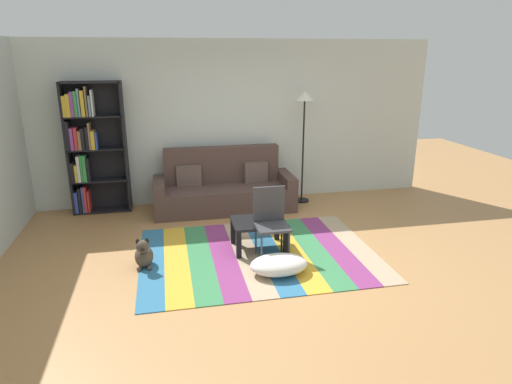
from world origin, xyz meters
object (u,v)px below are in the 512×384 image
at_px(dog, 144,255).
at_px(standing_lamp, 304,111).
at_px(folding_chair, 271,217).
at_px(tv_remote, 264,219).
at_px(couch, 224,189).
at_px(coffee_table, 259,226).
at_px(bookshelf, 89,147).
at_px(pouf, 279,265).

xyz_separation_m(dog, standing_lamp, (2.61, 2.01, 1.41)).
distance_m(dog, folding_chair, 1.60).
bearing_deg(standing_lamp, tv_remote, -121.29).
xyz_separation_m(couch, folding_chair, (0.32, -1.94, 0.20)).
height_order(coffee_table, tv_remote, tv_remote).
bearing_deg(bookshelf, tv_remote, -38.95).
bearing_deg(bookshelf, pouf, -48.48).
bearing_deg(coffee_table, bookshelf, 139.58).
bearing_deg(dog, coffee_table, 8.77).
relative_size(coffee_table, standing_lamp, 0.37).
relative_size(tv_remote, folding_chair, 0.17).
height_order(coffee_table, folding_chair, folding_chair).
relative_size(pouf, tv_remote, 4.53).
bearing_deg(dog, pouf, -18.17).
bearing_deg(coffee_table, couch, 97.64).
bearing_deg(bookshelf, standing_lamp, -2.87).
bearing_deg(pouf, bookshelf, 131.52).
bearing_deg(couch, tv_remote, -79.41).
distance_m(standing_lamp, tv_remote, 2.36).
distance_m(pouf, tv_remote, 0.82).
bearing_deg(bookshelf, couch, -7.75).
xyz_separation_m(pouf, standing_lamp, (1.07, 2.52, 1.45)).
height_order(pouf, standing_lamp, standing_lamp).
bearing_deg(coffee_table, standing_lamp, 57.27).
bearing_deg(standing_lamp, coffee_table, -122.73).
relative_size(coffee_table, folding_chair, 0.76).
distance_m(bookshelf, folding_chair, 3.31).
xyz_separation_m(standing_lamp, folding_chair, (-1.05, -2.05, -1.03)).
bearing_deg(coffee_table, tv_remote, 21.78).
relative_size(bookshelf, dog, 5.21).
distance_m(pouf, dog, 1.62).
xyz_separation_m(couch, pouf, (0.31, -2.41, -0.22)).
bearing_deg(tv_remote, coffee_table, -174.75).
distance_m(bookshelf, tv_remote, 3.14).
xyz_separation_m(standing_lamp, tv_remote, (-1.07, -1.75, -1.16)).
relative_size(couch, standing_lamp, 1.20).
height_order(coffee_table, pouf, coffee_table).
distance_m(coffee_table, dog, 1.49).
height_order(bookshelf, standing_lamp, bookshelf).
distance_m(dog, standing_lamp, 3.58).
bearing_deg(coffee_table, pouf, -83.58).
height_order(standing_lamp, tv_remote, standing_lamp).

